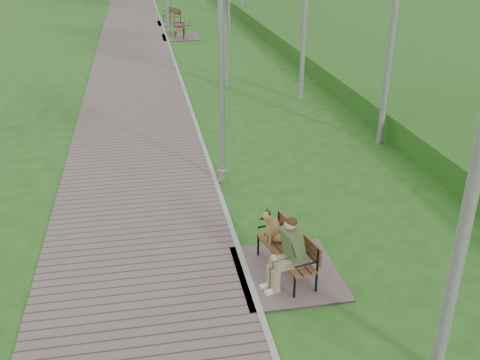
{
  "coord_description": "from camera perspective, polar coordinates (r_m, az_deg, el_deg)",
  "views": [
    {
      "loc": [
        -1.48,
        -13.72,
        5.27
      ],
      "look_at": [
        0.17,
        -4.85,
        1.03
      ],
      "focal_mm": 40.0,
      "sensor_mm": 36.0,
      "label": 1
    }
  ],
  "objects": [
    {
      "name": "ground",
      "position": [
        14.77,
        -4.14,
        4.21
      ],
      "size": [
        120.0,
        120.0,
        0.0
      ],
      "primitive_type": "plane",
      "color": "#235717",
      "rests_on": "ground"
    },
    {
      "name": "lamp_post_near",
      "position": [
        11.45,
        -1.99,
        11.07
      ],
      "size": [
        0.21,
        0.21,
        5.31
      ],
      "color": "#A2A5AA",
      "rests_on": "ground"
    },
    {
      "name": "bench_main",
      "position": [
        8.9,
        4.71,
        -8.0
      ],
      "size": [
        1.68,
        1.87,
        1.47
      ],
      "color": "#705F5B",
      "rests_on": "ground"
    },
    {
      "name": "bench_third",
      "position": [
        34.53,
        -7.25,
        16.57
      ],
      "size": [
        1.86,
        2.06,
        1.14
      ],
      "color": "#705F5B",
      "rests_on": "ground"
    },
    {
      "name": "bench_second",
      "position": [
        29.77,
        -6.44,
        15.27
      ],
      "size": [
        1.93,
        2.14,
        1.18
      ],
      "color": "#705F5B",
      "rests_on": "ground"
    },
    {
      "name": "embankment",
      "position": [
        36.69,
        11.57,
        16.45
      ],
      "size": [
        14.0,
        70.0,
        1.6
      ],
      "primitive_type": "cube",
      "color": "#3C7A2B",
      "rests_on": "ground"
    },
    {
      "name": "walkway",
      "position": [
        35.61,
        -11.36,
        16.24
      ],
      "size": [
        3.5,
        67.0,
        0.04
      ],
      "primitive_type": "cube",
      "color": "#705F5B",
      "rests_on": "ground"
    },
    {
      "name": "kerb",
      "position": [
        35.64,
        -8.43,
        16.47
      ],
      "size": [
        0.1,
        67.0,
        0.05
      ],
      "primitive_type": "cube",
      "color": "#999993",
      "rests_on": "ground"
    }
  ]
}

